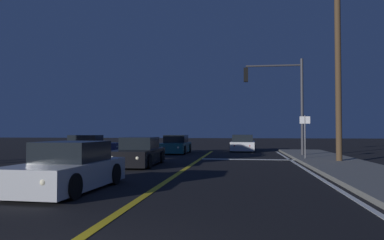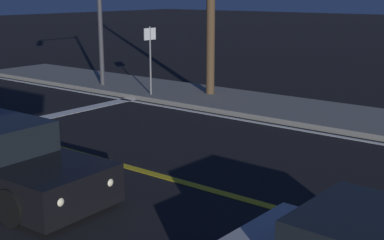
% 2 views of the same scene
% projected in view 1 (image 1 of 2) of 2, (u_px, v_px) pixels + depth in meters
% --- Properties ---
extents(sidewalk_right, '(3.20, 34.20, 0.15)m').
position_uv_depth(sidewalk_right, '(376.00, 177.00, 12.43)').
color(sidewalk_right, slate).
rests_on(sidewalk_right, ground).
extents(lane_line_center, '(0.20, 32.30, 0.01)m').
position_uv_depth(lane_line_center, '(175.00, 175.00, 13.38)').
color(lane_line_center, gold).
rests_on(lane_line_center, ground).
extents(lane_line_edge_right, '(0.16, 32.30, 0.01)m').
position_uv_depth(lane_line_edge_right, '(320.00, 178.00, 12.68)').
color(lane_line_edge_right, white).
rests_on(lane_line_edge_right, ground).
extents(stop_bar, '(5.35, 0.50, 0.01)m').
position_uv_depth(stop_bar, '(247.00, 159.00, 20.94)').
color(stop_bar, white).
rests_on(stop_bar, ground).
extents(car_mid_block_white, '(2.04, 4.22, 1.34)m').
position_uv_depth(car_mid_block_white, '(243.00, 144.00, 29.53)').
color(car_mid_block_white, silver).
rests_on(car_mid_block_white, ground).
extents(car_following_oncoming_black, '(1.92, 4.60, 1.34)m').
position_uv_depth(car_following_oncoming_black, '(139.00, 153.00, 17.37)').
color(car_following_oncoming_black, black).
rests_on(car_following_oncoming_black, ground).
extents(car_parked_curb_teal, '(1.91, 4.28, 1.34)m').
position_uv_depth(car_parked_curb_teal, '(176.00, 145.00, 26.79)').
color(car_parked_curb_teal, '#195960').
rests_on(car_parked_curb_teal, ground).
extents(car_far_approaching_silver, '(2.02, 4.25, 1.34)m').
position_uv_depth(car_far_approaching_silver, '(68.00, 169.00, 10.12)').
color(car_far_approaching_silver, '#B2B5BA').
rests_on(car_far_approaching_silver, ground).
extents(car_distant_tail_navy, '(4.65, 1.89, 1.34)m').
position_uv_depth(car_distant_tail_navy, '(88.00, 145.00, 26.66)').
color(car_distant_tail_navy, navy).
rests_on(car_distant_tail_navy, ground).
extents(traffic_signal_near_right, '(3.71, 0.28, 6.19)m').
position_uv_depth(traffic_signal_near_right, '(281.00, 92.00, 23.03)').
color(traffic_signal_near_right, '#38383D').
rests_on(traffic_signal_near_right, ground).
extents(utility_pole_right, '(1.64, 0.30, 11.49)m').
position_uv_depth(utility_pole_right, '(338.00, 46.00, 18.46)').
color(utility_pole_right, '#4C3823').
rests_on(utility_pole_right, ground).
extents(street_sign_corner, '(0.56, 0.06, 2.49)m').
position_uv_depth(street_sign_corner, '(305.00, 130.00, 20.05)').
color(street_sign_corner, slate).
rests_on(street_sign_corner, ground).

